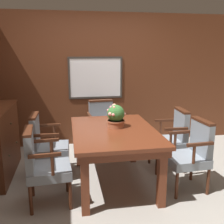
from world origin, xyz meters
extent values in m
plane|color=#A39E93|center=(0.00, 0.00, 0.00)|extent=(14.00, 14.00, 0.00)
cube|color=#5B2D19|center=(0.00, 1.86, 1.23)|extent=(7.20, 0.06, 2.45)
cube|color=white|center=(-0.09, 1.82, 1.27)|extent=(0.94, 0.01, 0.71)
cube|color=#38332D|center=(-0.09, 1.82, 1.64)|extent=(1.01, 0.02, 0.04)
cube|color=#38332D|center=(-0.09, 1.82, 0.90)|extent=(1.01, 0.02, 0.03)
cube|color=#38332D|center=(-0.58, 1.82, 1.27)|extent=(0.03, 0.02, 0.71)
cube|color=#38332D|center=(0.40, 1.82, 1.27)|extent=(0.04, 0.02, 0.71)
cube|color=maroon|center=(-0.47, -0.47, 0.36)|extent=(0.09, 0.09, 0.71)
cube|color=maroon|center=(0.40, -0.47, 0.36)|extent=(0.09, 0.09, 0.71)
cube|color=maroon|center=(-0.47, 0.83, 0.36)|extent=(0.09, 0.09, 0.71)
cube|color=maroon|center=(0.40, 0.83, 0.36)|extent=(0.09, 0.09, 0.71)
cube|color=maroon|center=(-0.04, 0.18, 0.67)|extent=(1.02, 1.45, 0.09)
cube|color=maroon|center=(-0.04, 0.18, 0.74)|extent=(1.08, 1.51, 0.04)
cylinder|color=#472314|center=(-0.67, 0.32, 0.18)|extent=(0.04, 0.04, 0.35)
cylinder|color=#472314|center=(-0.66, 0.72, 0.18)|extent=(0.04, 0.04, 0.35)
cylinder|color=#472314|center=(-1.10, 0.33, 0.18)|extent=(0.04, 0.04, 0.35)
cylinder|color=#472314|center=(-1.09, 0.73, 0.18)|extent=(0.04, 0.04, 0.35)
cube|color=gray|center=(-0.88, 0.52, 0.41)|extent=(0.50, 0.47, 0.11)
cube|color=gray|center=(-1.08, 0.53, 0.68)|extent=(0.09, 0.42, 0.43)
cube|color=#472314|center=(-1.08, 0.53, 0.90)|extent=(0.10, 0.42, 0.03)
cylinder|color=#472314|center=(-0.85, 0.28, 0.58)|extent=(0.04, 0.04, 0.23)
cube|color=#472314|center=(-0.92, 0.29, 0.69)|extent=(0.34, 0.04, 0.04)
cylinder|color=#472314|center=(-0.84, 0.76, 0.58)|extent=(0.04, 0.04, 0.23)
cube|color=#472314|center=(-0.91, 0.76, 0.69)|extent=(0.34, 0.04, 0.04)
cylinder|color=#472314|center=(0.63, 0.71, 0.18)|extent=(0.04, 0.04, 0.35)
cylinder|color=#472314|center=(0.62, 0.31, 0.18)|extent=(0.04, 0.04, 0.35)
cylinder|color=#472314|center=(1.06, 0.69, 0.18)|extent=(0.04, 0.04, 0.35)
cylinder|color=#472314|center=(1.04, 0.29, 0.18)|extent=(0.04, 0.04, 0.35)
cube|color=gray|center=(0.84, 0.50, 0.41)|extent=(0.51, 0.48, 0.11)
cube|color=gray|center=(1.04, 0.49, 0.68)|extent=(0.10, 0.43, 0.43)
cube|color=#472314|center=(1.04, 0.49, 0.90)|extent=(0.11, 0.43, 0.03)
cylinder|color=#472314|center=(0.81, 0.74, 0.58)|extent=(0.04, 0.04, 0.23)
cube|color=#472314|center=(0.89, 0.73, 0.69)|extent=(0.34, 0.05, 0.04)
cylinder|color=#472314|center=(0.79, 0.26, 0.58)|extent=(0.04, 0.04, 0.23)
cube|color=#472314|center=(0.86, 0.26, 0.69)|extent=(0.34, 0.05, 0.04)
cylinder|color=#472314|center=(-0.63, -0.35, 0.18)|extent=(0.04, 0.04, 0.35)
cylinder|color=#472314|center=(-0.66, 0.05, 0.18)|extent=(0.04, 0.04, 0.35)
cylinder|color=#472314|center=(-1.06, -0.38, 0.18)|extent=(0.04, 0.04, 0.35)
cylinder|color=#472314|center=(-1.09, 0.02, 0.18)|extent=(0.04, 0.04, 0.35)
cube|color=gray|center=(-0.86, -0.17, 0.41)|extent=(0.52, 0.49, 0.11)
cube|color=gray|center=(-1.07, -0.18, 0.68)|extent=(0.11, 0.43, 0.43)
cube|color=#472314|center=(-1.07, -0.18, 0.90)|extent=(0.12, 0.43, 0.03)
cylinder|color=#472314|center=(-0.81, -0.40, 0.58)|extent=(0.04, 0.04, 0.23)
cube|color=#472314|center=(-0.88, -0.41, 0.69)|extent=(0.34, 0.06, 0.04)
cylinder|color=#472314|center=(-0.84, 0.07, 0.58)|extent=(0.04, 0.04, 0.23)
cube|color=#472314|center=(-0.92, 0.07, 0.69)|extent=(0.34, 0.06, 0.04)
cylinder|color=#472314|center=(0.61, 0.05, 0.18)|extent=(0.04, 0.04, 0.35)
cylinder|color=#472314|center=(0.64, -0.35, 0.18)|extent=(0.04, 0.04, 0.35)
cylinder|color=#472314|center=(1.04, 0.08, 0.18)|extent=(0.04, 0.04, 0.35)
cylinder|color=#472314|center=(1.06, -0.32, 0.18)|extent=(0.04, 0.04, 0.35)
cube|color=gray|center=(0.84, -0.14, 0.41)|extent=(0.52, 0.49, 0.11)
cube|color=gray|center=(1.04, -0.12, 0.68)|extent=(0.11, 0.43, 0.43)
cube|color=#472314|center=(1.04, -0.12, 0.90)|extent=(0.12, 0.43, 0.03)
cylinder|color=#472314|center=(0.79, 0.10, 0.58)|extent=(0.04, 0.04, 0.23)
cube|color=#472314|center=(0.86, 0.10, 0.69)|extent=(0.34, 0.06, 0.04)
cylinder|color=#472314|center=(0.82, -0.38, 0.58)|extent=(0.04, 0.04, 0.23)
cube|color=#472314|center=(0.89, -0.37, 0.69)|extent=(0.34, 0.06, 0.04)
cylinder|color=#472314|center=(-0.21, 1.04, 0.18)|extent=(0.04, 0.04, 0.35)
cylinder|color=#472314|center=(0.19, 1.07, 0.18)|extent=(0.04, 0.04, 0.35)
cylinder|color=#472314|center=(-0.24, 1.46, 0.18)|extent=(0.04, 0.04, 0.35)
cylinder|color=#472314|center=(0.15, 1.50, 0.18)|extent=(0.04, 0.04, 0.35)
cube|color=gray|center=(-0.03, 1.27, 0.41)|extent=(0.50, 0.53, 0.11)
cube|color=gray|center=(-0.05, 1.47, 0.68)|extent=(0.43, 0.12, 0.43)
cube|color=#472314|center=(-0.05, 1.47, 0.90)|extent=(0.43, 0.13, 0.03)
cylinder|color=#472314|center=(-0.26, 1.21, 0.58)|extent=(0.04, 0.04, 0.23)
cube|color=#472314|center=(-0.27, 1.28, 0.69)|extent=(0.07, 0.34, 0.04)
cylinder|color=#472314|center=(0.21, 1.25, 0.58)|extent=(0.04, 0.04, 0.23)
cube|color=#472314|center=(0.21, 1.33, 0.69)|extent=(0.07, 0.34, 0.04)
cylinder|color=#9E5638|center=(0.01, 0.28, 0.81)|extent=(0.22, 0.22, 0.10)
cylinder|color=#9E5638|center=(0.01, 0.28, 0.84)|extent=(0.24, 0.24, 0.02)
sphere|color=#387033|center=(0.01, 0.28, 0.95)|extent=(0.23, 0.23, 0.23)
sphere|color=pink|center=(0.02, 0.37, 1.01)|extent=(0.05, 0.05, 0.05)
sphere|color=#EFA280|center=(-0.01, 0.32, 1.05)|extent=(0.05, 0.05, 0.05)
sphere|color=pink|center=(-0.09, 0.32, 0.99)|extent=(0.04, 0.04, 0.04)
sphere|color=#F2A697|center=(0.11, 0.26, 0.94)|extent=(0.05, 0.05, 0.05)
sphere|color=#FD8D86|center=(-0.05, 0.19, 0.95)|extent=(0.04, 0.04, 0.04)
sphere|color=#F19E90|center=(0.04, 0.38, 0.99)|extent=(0.04, 0.04, 0.04)
sphere|color=#FAA094|center=(-0.08, 0.22, 0.96)|extent=(0.05, 0.05, 0.05)
sphere|color=pink|center=(-0.06, 0.29, 1.03)|extent=(0.04, 0.04, 0.04)
sphere|color=#FC9A85|center=(-0.03, 0.23, 1.04)|extent=(0.04, 0.04, 0.04)
sphere|color=#E2A39B|center=(-0.02, 0.33, 1.04)|extent=(0.05, 0.05, 0.05)
sphere|color=#4C422D|center=(-1.42, 0.69, 0.76)|extent=(0.03, 0.03, 0.03)
sphere|color=#4C422D|center=(-1.42, 0.42, 0.39)|extent=(0.03, 0.03, 0.03)
sphere|color=#4C422D|center=(-1.42, 0.96, 0.39)|extent=(0.03, 0.03, 0.03)
camera|label=1|loc=(-0.63, -3.05, 1.75)|focal=42.00mm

